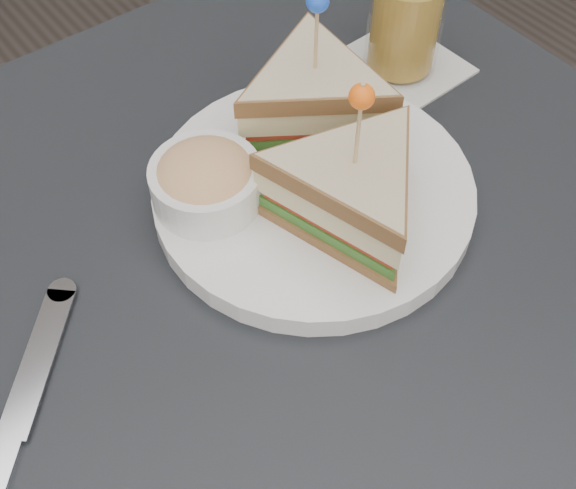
{
  "coord_description": "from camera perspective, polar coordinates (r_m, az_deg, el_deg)",
  "views": [
    {
      "loc": [
        -0.19,
        -0.24,
        1.22
      ],
      "look_at": [
        0.01,
        0.01,
        0.8
      ],
      "focal_mm": 45.0,
      "sensor_mm": 36.0,
      "label": 1
    }
  ],
  "objects": [
    {
      "name": "table",
      "position": [
        0.63,
        -0.17,
        -8.03
      ],
      "size": [
        0.8,
        0.8,
        0.75
      ],
      "color": "black",
      "rests_on": "ground"
    },
    {
      "name": "plate_meal",
      "position": [
        0.6,
        2.21,
        6.89
      ],
      "size": [
        0.34,
        0.34,
        0.16
      ],
      "rotation": [
        0.0,
        0.0,
        0.28
      ],
      "color": "white",
      "rests_on": "table"
    },
    {
      "name": "cutlery_knife",
      "position": [
        0.54,
        -20.71,
        -13.31
      ],
      "size": [
        0.17,
        0.18,
        0.01
      ],
      "rotation": [
        0.0,
        0.0,
        -0.75
      ],
      "color": "silver",
      "rests_on": "table"
    },
    {
      "name": "drink_set",
      "position": [
        0.72,
        9.36,
        17.66
      ],
      "size": [
        0.12,
        0.12,
        0.15
      ],
      "rotation": [
        0.0,
        0.0,
        0.04
      ],
      "color": "silver",
      "rests_on": "table"
    }
  ]
}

